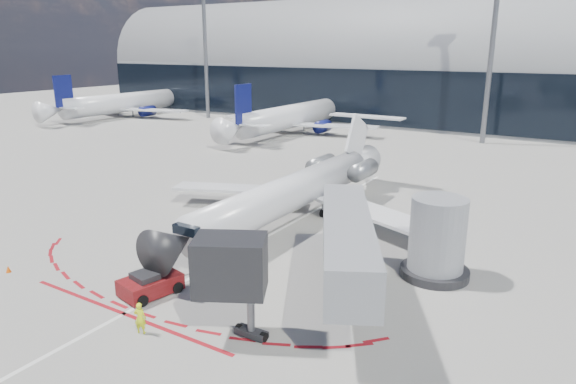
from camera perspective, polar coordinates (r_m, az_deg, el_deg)
The scene contains 15 objects.
ground at distance 35.65m, azimuth -3.64°, elevation -5.67°, with size 260.00×260.00×0.00m, color gray.
apron_centerline at distance 37.19m, azimuth -1.86°, elevation -4.71°, with size 0.25×40.00×0.01m, color silver.
apron_stop_bar at distance 28.00m, azimuth -17.74°, elevation -12.76°, with size 14.00×0.25×0.01m, color maroon.
terminal_building at distance 94.04m, azimuth 20.38°, elevation 12.12°, with size 150.00×24.15×24.00m.
jet_bridge at distance 27.66m, azimuth 9.36°, elevation -5.68°, with size 10.03×15.20×4.90m.
light_mast_west at distance 98.79m, azimuth -9.16°, elevation 15.33°, with size 0.70×0.70×25.00m, color slate.
light_mast_centre at distance 76.30m, azimuth 21.68°, elevation 14.35°, with size 0.70×0.70×25.00m, color slate.
regional_jet at distance 39.80m, azimuth 1.12°, elevation 0.32°, with size 23.34×28.78×7.21m.
pushback_tug at distance 29.41m, azimuth -15.06°, elevation -9.85°, with size 2.70×5.11×1.30m.
ramp_worker at distance 25.74m, azimuth -16.12°, elevation -13.29°, with size 0.58×0.38×1.58m, color #E0F419.
uld_container at distance 33.94m, azimuth -8.85°, elevation -5.27°, with size 2.23×1.97×1.89m.
safety_cone_left at distance 35.34m, azimuth -28.65°, elevation -7.51°, with size 0.31×0.31×0.43m, color #E04F04.
safety_cone_right at distance 31.68m, azimuth -15.75°, elevation -8.56°, with size 0.41×0.41×0.57m, color #E04F04.
bg_airliner_0 at distance 105.66m, azimuth -17.43°, elevation 10.91°, with size 32.53×34.44×10.52m, color silver, non-canonical shape.
bg_airliner_1 at distance 81.39m, azimuth 0.85°, elevation 10.28°, with size 31.98×33.86×10.35m, color silver, non-canonical shape.
Camera 1 is at (19.38, -26.93, 13.05)m, focal length 32.00 mm.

